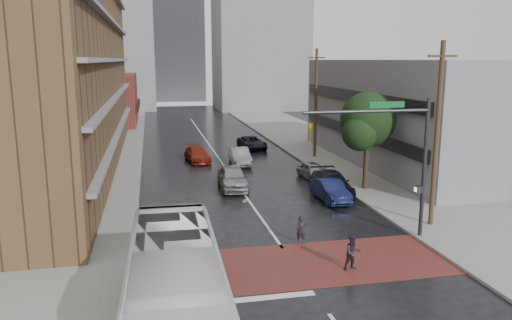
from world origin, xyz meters
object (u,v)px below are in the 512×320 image
car_travel_c (197,154)px  car_parked_far (313,171)px  pedestrian_a (301,230)px  car_travel_b (240,156)px  transit_bus (176,307)px  pedestrian_b (353,253)px  car_parked_mid (332,183)px  suv_travel (252,143)px  car_travel_a (233,178)px  car_parked_near (330,190)px

car_travel_c → car_parked_far: size_ratio=1.18×
pedestrian_a → car_travel_b: bearing=95.9°
car_travel_c → transit_bus: bearing=-103.6°
pedestrian_b → car_parked_mid: (3.53, 12.10, -0.04)m
transit_bus → suv_travel: (9.54, 35.50, -1.09)m
car_travel_c → pedestrian_a: bearing=-88.8°
pedestrian_a → suv_travel: (2.96, 26.87, -0.07)m
car_travel_c → car_parked_far: bearing=-53.7°
car_travel_a → car_travel_c: size_ratio=1.08×
car_parked_mid → car_parked_far: bearing=91.9°
car_parked_far → car_travel_b: bearing=119.4°
transit_bus → car_parked_near: transit_bus is taller
car_travel_c → car_parked_mid: (7.96, -12.93, 0.10)m
pedestrian_a → car_parked_near: (4.12, 7.00, -0.02)m
car_travel_c → suv_travel: 8.13m
pedestrian_b → suv_travel: 30.42m
car_travel_b → car_parked_mid: (4.46, -10.78, 0.01)m
transit_bus → car_parked_mid: transit_bus is taller
pedestrian_a → car_travel_a: car_travel_a is taller
transit_bus → pedestrian_b: (7.85, 5.12, -0.95)m
suv_travel → car_parked_mid: car_parked_mid is taller
suv_travel → car_parked_mid: size_ratio=0.91×
pedestrian_a → pedestrian_b: 3.73m
car_parked_mid → car_travel_a: bearing=160.5°
car_travel_a → suv_travel: 16.22m
transit_bus → pedestrian_b: 9.42m
transit_bus → car_parked_near: bearing=57.0°
pedestrian_a → car_parked_far: size_ratio=0.38×
car_parked_far → suv_travel: bearing=91.8°
pedestrian_a → car_parked_far: 13.90m
car_travel_b → car_parked_near: size_ratio=1.06×
car_travel_a → car_parked_mid: car_travel_a is taller
pedestrian_b → car_travel_c: size_ratio=0.35×
car_travel_c → car_parked_far: 11.74m
car_travel_a → car_travel_c: car_travel_a is taller
car_travel_c → car_parked_near: size_ratio=1.07×
transit_bus → suv_travel: transit_bus is taller
pedestrian_b → car_travel_a: (-2.88, 14.81, 0.04)m
pedestrian_b → car_parked_far: (3.65, 16.51, -0.14)m
car_travel_a → pedestrian_b: bearing=-76.4°
transit_bus → car_travel_a: size_ratio=2.59×
suv_travel → car_parked_far: suv_travel is taller
transit_bus → car_parked_near: size_ratio=2.97×
car_parked_mid → car_travel_c: bearing=125.0°
car_travel_a → car_travel_b: car_travel_a is taller
pedestrian_a → car_parked_far: pedestrian_a is taller
pedestrian_a → suv_travel: 27.03m
car_parked_far → transit_bus: bearing=-124.3°
car_travel_a → car_parked_mid: 6.97m
transit_bus → car_travel_b: size_ratio=2.79×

